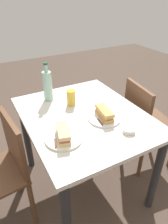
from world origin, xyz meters
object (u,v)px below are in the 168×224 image
Objects in this scene: baguette_sandwich_far at (104,113)px; olive_bowl at (129,130)px; plate_near at (64,138)px; dining_table at (84,127)px; chair_far at (4,168)px; knife_far at (98,119)px; water_bottle at (48,85)px; beer_glass at (71,98)px; baguette_sandwich_near at (63,133)px; chair_near at (144,121)px; knife_near at (55,139)px; plate_far at (104,118)px.

baguette_sandwich_far is 0.22m from olive_bowl.
plate_near is 0.36m from baguette_sandwich_far.
chair_far is (0.01, 0.63, -0.13)m from dining_table.
dining_table is 0.19m from knife_far.
water_bottle reaches higher than beer_glass.
olive_bowl is (-0.20, -0.11, -0.00)m from knife_far.
chair_far reaches higher than baguette_sandwich_near.
chair_near is at bearing -78.92° from knife_far.
chair_near is 7.06× the size of beer_glass.
knife_near is (-0.18, 0.93, 0.27)m from chair_near.
olive_bowl is at bearing -151.36° from knife_far.
chair_far is 0.47m from knife_near.
chair_far is at bearing 79.61° from baguette_sandwich_far.
chair_far is 0.74m from knife_far.
baguette_sandwich_far is at bearing -80.20° from knife_near.
baguette_sandwich_near is 1.08× the size of knife_far.
baguette_sandwich_near is 1.11× the size of knife_near.
knife_near is 0.41m from plate_far.
chair_near is 0.63m from olive_bowl.
baguette_sandwich_far is (-0.13, -0.72, 0.30)m from chair_far.
knife_near is at bearing 142.47° from beer_glass.
chair_far is 2.75× the size of water_bottle.
chair_far is 3.72× the size of plate_near.
chair_near is at bearing -106.38° from beer_glass.
baguette_sandwich_near is 1.02× the size of baguette_sandwich_far.
baguette_sandwich_far reaches higher than knife_near.
knife_near is 0.36m from knife_far.
knife_near is at bearing 99.80° from plate_far.
water_bottle reaches higher than chair_near.
plate_far is 0.33m from beer_glass.
olive_bowl is at bearing -113.50° from chair_far.
chair_near is 0.62m from baguette_sandwich_far.
water_bottle is 0.22m from beer_glass.
knife_far is (-0.00, 0.05, -0.03)m from baguette_sandwich_far.
beer_glass is at bearing -74.45° from chair_far.
plate_far is 0.04m from baguette_sandwich_far.
water_bottle is at bearing 65.26° from chair_near.
chair_far is at bearing 89.00° from chair_near.
water_bottle reaches higher than knife_near.
baguette_sandwich_near reaches higher than knife_near.
knife_far is (-0.13, -0.04, 0.14)m from dining_table.
beer_glass is (-0.17, -0.13, -0.07)m from water_bottle.
olive_bowl is at bearing -164.59° from plate_far.
dining_table is 0.45m from water_bottle.
knife_far is at bearing 101.08° from chair_near.
baguette_sandwich_far is at bearing -86.39° from knife_far.
dining_table is 8.38× the size of beer_glass.
chair_far is 4.61× the size of baguette_sandwich_far.
water_bottle is at bearing -10.59° from baguette_sandwich_near.
plate_near is at bearing 101.87° from chair_near.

